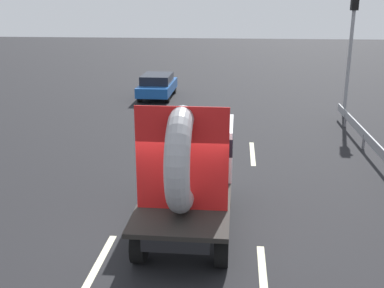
# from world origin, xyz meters

# --- Properties ---
(ground_plane) EXTENTS (120.00, 120.00, 0.00)m
(ground_plane) POSITION_xyz_m (0.00, 0.00, 0.00)
(ground_plane) COLOR black
(flatbed_truck) EXTENTS (2.02, 4.61, 3.24)m
(flatbed_truck) POSITION_xyz_m (0.21, 1.09, 1.56)
(flatbed_truck) COLOR black
(flatbed_truck) RESTS_ON ground_plane
(distant_sedan) EXTENTS (1.73, 4.05, 1.32)m
(distant_sedan) POSITION_xyz_m (-3.16, 16.20, 0.71)
(distant_sedan) COLOR black
(distant_sedan) RESTS_ON ground_plane
(traffic_light) EXTENTS (0.42, 0.36, 5.71)m
(traffic_light) POSITION_xyz_m (6.39, 12.84, 3.73)
(traffic_light) COLOR gray
(traffic_light) RESTS_ON ground_plane
(guardrail) EXTENTS (0.10, 12.47, 0.71)m
(guardrail) POSITION_xyz_m (5.97, 5.97, 0.53)
(guardrail) COLOR gray
(guardrail) RESTS_ON ground_plane
(lane_dash_left_near) EXTENTS (0.16, 2.93, 0.01)m
(lane_dash_left_near) POSITION_xyz_m (-1.48, -1.35, 0.00)
(lane_dash_left_near) COLOR beige
(lane_dash_left_near) RESTS_ON ground_plane
(lane_dash_left_far) EXTENTS (0.16, 2.60, 0.01)m
(lane_dash_left_far) POSITION_xyz_m (-1.48, 6.46, 0.00)
(lane_dash_left_far) COLOR beige
(lane_dash_left_far) RESTS_ON ground_plane
(lane_dash_right_near) EXTENTS (0.16, 2.67, 0.01)m
(lane_dash_right_near) POSITION_xyz_m (1.90, -1.38, 0.00)
(lane_dash_right_near) COLOR beige
(lane_dash_right_near) RESTS_ON ground_plane
(lane_dash_right_far) EXTENTS (0.16, 2.67, 0.01)m
(lane_dash_right_far) POSITION_xyz_m (1.90, 6.58, 0.00)
(lane_dash_right_far) COLOR beige
(lane_dash_right_far) RESTS_ON ground_plane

